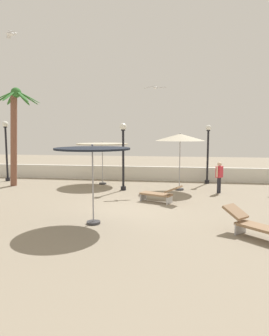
# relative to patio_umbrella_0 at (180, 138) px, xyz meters

# --- Properties ---
(ground_plane) EXTENTS (56.00, 56.00, 0.00)m
(ground_plane) POSITION_rel_patio_umbrella_0_xyz_m (-2.07, -5.10, -2.78)
(ground_plane) COLOR gray
(boundary_wall) EXTENTS (25.20, 0.30, 0.89)m
(boundary_wall) POSITION_rel_patio_umbrella_0_xyz_m (-2.07, 3.03, -2.33)
(boundary_wall) COLOR silver
(boundary_wall) RESTS_ON ground_plane
(patio_umbrella_0) EXTENTS (2.60, 2.60, 3.04)m
(patio_umbrella_0) POSITION_rel_patio_umbrella_0_xyz_m (0.00, 0.00, 0.00)
(patio_umbrella_0) COLOR #333338
(patio_umbrella_0) RESTS_ON ground_plane
(patio_umbrella_2) EXTENTS (2.49, 2.49, 2.68)m
(patio_umbrella_2) POSITION_rel_patio_umbrella_0_xyz_m (-2.80, -6.62, -0.38)
(patio_umbrella_2) COLOR #333338
(patio_umbrella_2) RESTS_ON ground_plane
(patio_umbrella_3) EXTENTS (3.03, 3.03, 2.54)m
(patio_umbrella_3) POSITION_rel_patio_umbrella_0_xyz_m (-4.51, 1.17, -0.47)
(patio_umbrella_3) COLOR #333338
(patio_umbrella_3) RESTS_ON ground_plane
(palm_tree_1) EXTENTS (2.69, 2.70, 5.54)m
(palm_tree_1) POSITION_rel_patio_umbrella_0_xyz_m (-9.25, -0.10, 0.67)
(palm_tree_1) COLOR brown
(palm_tree_1) RESTS_ON ground_plane
(lamp_post_0) EXTENTS (0.37, 0.37, 3.75)m
(lamp_post_0) POSITION_rel_patio_umbrella_0_xyz_m (-10.76, 1.46, -0.45)
(lamp_post_0) COLOR black
(lamp_post_0) RESTS_ON ground_plane
(lamp_post_1) EXTENTS (0.32, 0.32, 3.49)m
(lamp_post_1) POSITION_rel_patio_umbrella_0_xyz_m (1.63, 2.38, -0.78)
(lamp_post_1) COLOR black
(lamp_post_1) RESTS_ON ground_plane
(lamp_post_2) EXTENTS (0.37, 0.37, 3.54)m
(lamp_post_2) POSITION_rel_patio_umbrella_0_xyz_m (-2.94, -0.51, -0.57)
(lamp_post_2) COLOR black
(lamp_post_2) RESTS_ON ground_plane
(lounge_chair_1) EXTENTS (1.91, 1.22, 0.81)m
(lounge_chair_1) POSITION_rel_patio_umbrella_0_xyz_m (-0.78, -3.12, -2.37)
(lounge_chair_1) COLOR #B7B7BC
(lounge_chair_1) RESTS_ON ground_plane
(lounge_chair_2) EXTENTS (1.72, 1.68, 0.82)m
(lounge_chair_2) POSITION_rel_patio_umbrella_0_xyz_m (2.20, -7.22, -2.37)
(lounge_chair_2) COLOR #B7B7BC
(lounge_chair_2) RESTS_ON ground_plane
(guest_0) EXTENTS (0.40, 0.48, 1.58)m
(guest_0) POSITION_rel_patio_umbrella_0_xyz_m (1.98, -0.56, -1.82)
(guest_0) COLOR #26262D
(guest_0) RESTS_ON ground_plane
(seagull_0) EXTENTS (0.79, 0.96, 0.19)m
(seagull_0) POSITION_rel_patio_umbrella_0_xyz_m (-5.99, -5.75, 3.77)
(seagull_0) COLOR white
(seagull_1) EXTENTS (1.18, 0.65, 0.17)m
(seagull_1) POSITION_rel_patio_umbrella_0_xyz_m (-1.36, 0.29, 2.64)
(seagull_1) COLOR white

